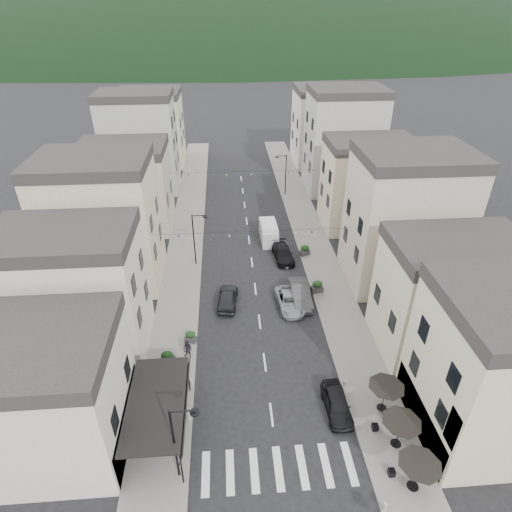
{
  "coord_description": "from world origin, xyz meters",
  "views": [
    {
      "loc": [
        -2.59,
        -13.55,
        25.18
      ],
      "look_at": [
        0.11,
        21.59,
        3.5
      ],
      "focal_mm": 30.0,
      "sensor_mm": 36.0,
      "label": 1
    }
  ],
  "objects_px": {
    "parked_car_c": "(289,301)",
    "parked_car_d": "(283,253)",
    "pedestrian_a": "(157,381)",
    "pedestrian_b": "(188,350)",
    "parked_car_e": "(228,298)",
    "delivery_van": "(269,232)",
    "parked_car_a": "(337,404)",
    "parked_car_b": "(300,294)"
  },
  "relations": [
    {
      "from": "parked_car_c",
      "to": "parked_car_d",
      "type": "relative_size",
      "value": 1.0
    },
    {
      "from": "pedestrian_a",
      "to": "pedestrian_b",
      "type": "height_order",
      "value": "pedestrian_a"
    },
    {
      "from": "parked_car_e",
      "to": "delivery_van",
      "type": "xyz_separation_m",
      "value": [
        5.13,
        12.04,
        0.35
      ]
    },
    {
      "from": "parked_car_c",
      "to": "pedestrian_b",
      "type": "height_order",
      "value": "pedestrian_b"
    },
    {
      "from": "parked_car_a",
      "to": "parked_car_b",
      "type": "distance_m",
      "value": 12.75
    },
    {
      "from": "parked_car_a",
      "to": "parked_car_d",
      "type": "distance_m",
      "value": 20.51
    },
    {
      "from": "parked_car_a",
      "to": "parked_car_e",
      "type": "distance_m",
      "value": 14.75
    },
    {
      "from": "parked_car_b",
      "to": "delivery_van",
      "type": "height_order",
      "value": "delivery_van"
    },
    {
      "from": "parked_car_b",
      "to": "parked_car_e",
      "type": "height_order",
      "value": "parked_car_b"
    },
    {
      "from": "parked_car_a",
      "to": "delivery_van",
      "type": "relative_size",
      "value": 0.88
    },
    {
      "from": "parked_car_b",
      "to": "parked_car_e",
      "type": "distance_m",
      "value": 6.9
    },
    {
      "from": "parked_car_c",
      "to": "pedestrian_a",
      "type": "xyz_separation_m",
      "value": [
        -11.13,
        -9.25,
        0.45
      ]
    },
    {
      "from": "parked_car_a",
      "to": "delivery_van",
      "type": "bearing_deg",
      "value": 94.24
    },
    {
      "from": "parked_car_a",
      "to": "parked_car_c",
      "type": "height_order",
      "value": "parked_car_a"
    },
    {
      "from": "parked_car_a",
      "to": "pedestrian_a",
      "type": "bearing_deg",
      "value": 167.07
    },
    {
      "from": "parked_car_d",
      "to": "parked_car_e",
      "type": "relative_size",
      "value": 1.07
    },
    {
      "from": "parked_car_a",
      "to": "parked_car_c",
      "type": "bearing_deg",
      "value": 96.81
    },
    {
      "from": "parked_car_b",
      "to": "parked_car_e",
      "type": "relative_size",
      "value": 1.13
    },
    {
      "from": "parked_car_d",
      "to": "parked_car_e",
      "type": "distance_m",
      "value": 9.95
    },
    {
      "from": "parked_car_c",
      "to": "delivery_van",
      "type": "bearing_deg",
      "value": 87.66
    },
    {
      "from": "parked_car_d",
      "to": "pedestrian_a",
      "type": "relative_size",
      "value": 2.39
    },
    {
      "from": "parked_car_a",
      "to": "parked_car_e",
      "type": "relative_size",
      "value": 0.94
    },
    {
      "from": "parked_car_e",
      "to": "delivery_van",
      "type": "bearing_deg",
      "value": -106.47
    },
    {
      "from": "parked_car_a",
      "to": "parked_car_e",
      "type": "height_order",
      "value": "parked_car_e"
    },
    {
      "from": "parked_car_e",
      "to": "parked_car_b",
      "type": "bearing_deg",
      "value": -173.55
    },
    {
      "from": "pedestrian_b",
      "to": "parked_car_a",
      "type": "bearing_deg",
      "value": 4.28
    },
    {
      "from": "parked_car_c",
      "to": "pedestrian_b",
      "type": "bearing_deg",
      "value": -151.52
    },
    {
      "from": "parked_car_c",
      "to": "parked_car_e",
      "type": "relative_size",
      "value": 1.07
    },
    {
      "from": "parked_car_b",
      "to": "delivery_van",
      "type": "bearing_deg",
      "value": 97.28
    },
    {
      "from": "parked_car_a",
      "to": "parked_car_b",
      "type": "relative_size",
      "value": 0.84
    },
    {
      "from": "parked_car_b",
      "to": "parked_car_c",
      "type": "xyz_separation_m",
      "value": [
        -1.14,
        -0.8,
        -0.16
      ]
    },
    {
      "from": "parked_car_a",
      "to": "delivery_van",
      "type": "xyz_separation_m",
      "value": [
        -2.27,
        24.8,
        0.4
      ]
    },
    {
      "from": "parked_car_a",
      "to": "pedestrian_b",
      "type": "distance_m",
      "value": 12.24
    },
    {
      "from": "pedestrian_a",
      "to": "pedestrian_b",
      "type": "xyz_separation_m",
      "value": [
        2.05,
        3.2,
        -0.14
      ]
    },
    {
      "from": "parked_car_d",
      "to": "pedestrian_b",
      "type": "height_order",
      "value": "pedestrian_b"
    },
    {
      "from": "parked_car_b",
      "to": "parked_car_d",
      "type": "relative_size",
      "value": 1.06
    },
    {
      "from": "parked_car_c",
      "to": "pedestrian_a",
      "type": "relative_size",
      "value": 2.4
    },
    {
      "from": "parked_car_a",
      "to": "delivery_van",
      "type": "height_order",
      "value": "delivery_van"
    },
    {
      "from": "delivery_van",
      "to": "parked_car_e",
      "type": "bearing_deg",
      "value": -113.78
    },
    {
      "from": "pedestrian_b",
      "to": "parked_car_d",
      "type": "bearing_deg",
      "value": 89.76
    },
    {
      "from": "parked_car_b",
      "to": "delivery_van",
      "type": "relative_size",
      "value": 1.05
    },
    {
      "from": "parked_car_c",
      "to": "delivery_van",
      "type": "height_order",
      "value": "delivery_van"
    }
  ]
}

